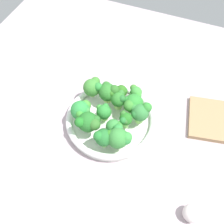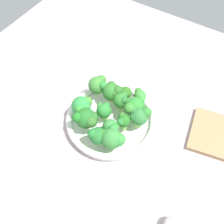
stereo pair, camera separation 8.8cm
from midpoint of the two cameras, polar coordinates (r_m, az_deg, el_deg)
ground_plane at (r=94.43cm, az=-3.01°, el=-3.19°), size 130.00×130.00×2.50cm
bowl at (r=92.03cm, az=-2.73°, el=-1.92°), size 29.50×29.50×3.65cm
broccoli_floret_0 at (r=88.46cm, az=1.36°, el=1.46°), size 6.32×7.06×7.14cm
broccoli_floret_1 at (r=81.64cm, az=-4.83°, el=-5.34°), size 5.86×5.22×7.14cm
broccoli_floret_2 at (r=84.08cm, az=-2.46°, el=-3.25°), size 5.36×4.63×6.18cm
broccoli_floret_3 at (r=80.90cm, az=-1.57°, el=-5.45°), size 7.10×6.92×7.82cm
broccoli_floret_4 at (r=91.53cm, az=-3.48°, el=3.94°), size 6.86×6.42×7.40cm
broccoli_floret_5 at (r=93.03cm, az=2.15°, el=3.83°), size 4.73×4.59×4.91cm
broccoli_floret_6 at (r=84.70cm, az=-7.74°, el=-2.30°), size 7.46×6.62×7.53cm
broccoli_floret_7 at (r=85.17cm, az=-0.23°, el=-1.68°), size 4.27×4.60×6.15cm
broccoli_floret_8 at (r=88.07cm, az=-4.54°, el=-0.16°), size 5.04×4.95×5.70cm
broccoli_floret_9 at (r=88.09cm, az=-9.08°, el=0.19°), size 6.33×7.09×7.16cm
broccoli_floret_10 at (r=93.07cm, az=-0.90°, el=4.01°), size 4.53×4.57×5.11cm
broccoli_floret_11 at (r=89.89cm, az=-1.40°, el=2.40°), size 4.99×5.35×6.45cm
broccoli_floret_12 at (r=86.22cm, az=2.84°, el=-0.24°), size 6.45×5.89×7.52cm
broccoli_floret_13 at (r=93.46cm, az=-6.60°, el=4.90°), size 6.74×6.61×6.87cm
cutting_board at (r=98.43cm, az=19.08°, el=-1.96°), size 24.41×20.29×1.60cm
garlic_bulb at (r=80.67cm, az=12.72°, el=-19.65°), size 4.86×4.86×4.86cm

